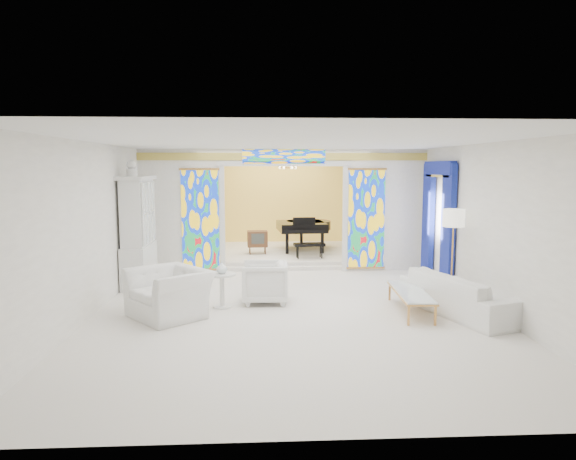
{
  "coord_description": "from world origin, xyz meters",
  "views": [
    {
      "loc": [
        -0.56,
        -10.55,
        2.57
      ],
      "look_at": [
        0.01,
        0.2,
        1.25
      ],
      "focal_mm": 32.0,
      "sensor_mm": 36.0,
      "label": 1
    }
  ],
  "objects": [
    {
      "name": "wall_left",
      "position": [
        -3.5,
        0.0,
        1.5
      ],
      "size": [
        0.02,
        12.0,
        3.0
      ],
      "primitive_type": "cube",
      "color": "silver",
      "rests_on": "floor"
    },
    {
      "name": "wall_front",
      "position": [
        0.0,
        -6.0,
        1.5
      ],
      "size": [
        7.0,
        0.02,
        3.0
      ],
      "primitive_type": "cube",
      "color": "silver",
      "rests_on": "floor"
    },
    {
      "name": "stained_glass_left",
      "position": [
        -2.03,
        1.89,
        1.3
      ],
      "size": [
        0.9,
        0.04,
        2.4
      ],
      "primitive_type": "cube",
      "color": "gold",
      "rests_on": "partition_wall"
    },
    {
      "name": "blue_drapes",
      "position": [
        3.4,
        0.7,
        1.58
      ],
      "size": [
        0.14,
        1.85,
        2.65
      ],
      "color": "navy",
      "rests_on": "wall_right"
    },
    {
      "name": "floor",
      "position": [
        0.0,
        0.0,
        0.0
      ],
      "size": [
        12.0,
        12.0,
        0.0
      ],
      "primitive_type": "plane",
      "color": "silver",
      "rests_on": "ground"
    },
    {
      "name": "floor_lamp",
      "position": [
        3.2,
        -0.77,
        1.5
      ],
      "size": [
        0.53,
        0.53,
        1.76
      ],
      "rotation": [
        0.0,
        0.0,
        0.29
      ],
      "color": "#C28844",
      "rests_on": "floor"
    },
    {
      "name": "armchair_right",
      "position": [
        -0.5,
        -0.97,
        0.39
      ],
      "size": [
        0.88,
        0.86,
        0.78
      ],
      "primitive_type": "imported",
      "rotation": [
        0.0,
        0.0,
        -1.6
      ],
      "color": "white",
      "rests_on": "floor"
    },
    {
      "name": "ceiling",
      "position": [
        0.0,
        0.0,
        3.0
      ],
      "size": [
        7.0,
        12.0,
        0.02
      ],
      "primitive_type": "cube",
      "color": "white",
      "rests_on": "wall_back"
    },
    {
      "name": "sofa",
      "position": [
        2.95,
        -1.91,
        0.35
      ],
      "size": [
        1.65,
        2.58,
        0.7
      ],
      "primitive_type": "imported",
      "rotation": [
        0.0,
        0.0,
        1.89
      ],
      "color": "white",
      "rests_on": "floor"
    },
    {
      "name": "stained_glass_right",
      "position": [
        2.03,
        1.89,
        1.3
      ],
      "size": [
        0.9,
        0.04,
        2.4
      ],
      "primitive_type": "cube",
      "color": "gold",
      "rests_on": "partition_wall"
    },
    {
      "name": "gold_curtain_back",
      "position": [
        0.0,
        5.88,
        1.5
      ],
      "size": [
        6.7,
        0.1,
        2.9
      ],
      "primitive_type": "cube",
      "color": "#F7C756",
      "rests_on": "wall_back"
    },
    {
      "name": "coffee_table",
      "position": [
        2.09,
        -1.76,
        0.35
      ],
      "size": [
        0.62,
        1.74,
        0.38
      ],
      "rotation": [
        0.0,
        0.0,
        -0.06
      ],
      "color": "silver",
      "rests_on": "floor"
    },
    {
      "name": "alcove_platform",
      "position": [
        0.0,
        4.1,
        0.09
      ],
      "size": [
        6.8,
        3.8,
        0.18
      ],
      "primitive_type": "cube",
      "color": "silver",
      "rests_on": "floor"
    },
    {
      "name": "armchair_left",
      "position": [
        -2.15,
        -1.82,
        0.41
      ],
      "size": [
        1.67,
        1.69,
        0.82
      ],
      "primitive_type": "imported",
      "rotation": [
        0.0,
        0.0,
        -0.87
      ],
      "color": "white",
      "rests_on": "floor"
    },
    {
      "name": "wall_right",
      "position": [
        3.5,
        0.0,
        1.5
      ],
      "size": [
        0.02,
        12.0,
        3.0
      ],
      "primitive_type": "cube",
      "color": "silver",
      "rests_on": "floor"
    },
    {
      "name": "wall_back",
      "position": [
        0.0,
        6.0,
        1.5
      ],
      "size": [
        7.0,
        0.02,
        3.0
      ],
      "primitive_type": "cube",
      "color": "silver",
      "rests_on": "floor"
    },
    {
      "name": "grand_piano",
      "position": [
        0.71,
        4.2,
        0.85
      ],
      "size": [
        1.65,
        2.58,
        1.0
      ],
      "rotation": [
        0.0,
        0.0,
        0.08
      ],
      "color": "black",
      "rests_on": "alcove_platform"
    },
    {
      "name": "vase",
      "position": [
        -1.28,
        -1.29,
        0.75
      ],
      "size": [
        0.21,
        0.21,
        0.21
      ],
      "primitive_type": "imported",
      "rotation": [
        0.0,
        0.0,
        0.0
      ],
      "color": "silver",
      "rests_on": "side_table"
    },
    {
      "name": "partition_wall",
      "position": [
        0.0,
        2.0,
        1.65
      ],
      "size": [
        7.0,
        0.22,
        3.0
      ],
      "color": "silver",
      "rests_on": "floor"
    },
    {
      "name": "side_table",
      "position": [
        -1.28,
        -1.29,
        0.42
      ],
      "size": [
        0.51,
        0.51,
        0.64
      ],
      "rotation": [
        0.0,
        0.0,
        -0.0
      ],
      "color": "silver",
      "rests_on": "floor"
    },
    {
      "name": "chandelier",
      "position": [
        0.2,
        4.0,
        2.55
      ],
      "size": [
        0.48,
        0.48,
        0.3
      ],
      "primitive_type": "cylinder",
      "color": "#C28844",
      "rests_on": "ceiling"
    },
    {
      "name": "tv_console",
      "position": [
        -0.67,
        3.54,
        0.59
      ],
      "size": [
        0.57,
        0.41,
        0.63
      ],
      "rotation": [
        0.0,
        0.0,
        0.07
      ],
      "color": "#54361E",
      "rests_on": "alcove_platform"
    },
    {
      "name": "stained_glass_transom",
      "position": [
        0.0,
        1.89,
        2.82
      ],
      "size": [
        2.0,
        0.04,
        0.34
      ],
      "primitive_type": "cube",
      "color": "gold",
      "rests_on": "partition_wall"
    },
    {
      "name": "china_cabinet",
      "position": [
        -3.22,
        0.6,
        1.17
      ],
      "size": [
        0.56,
        1.46,
        2.72
      ],
      "color": "silver",
      "rests_on": "floor"
    }
  ]
}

